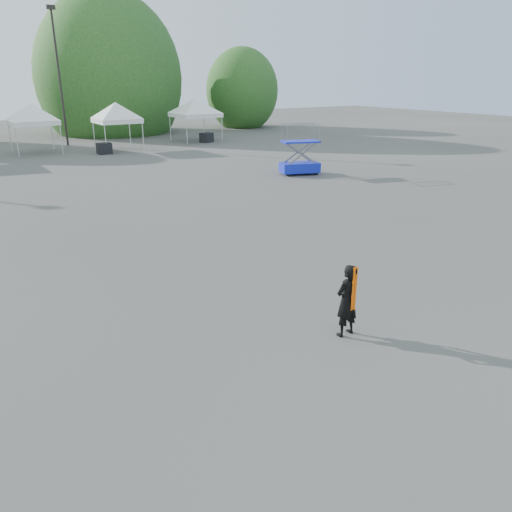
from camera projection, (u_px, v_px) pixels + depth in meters
ground at (274, 302)px, 11.90m from camera, size 120.00×120.00×0.00m
light_pole_east at (58, 69)px, 36.74m from camera, size 0.60×0.25×9.80m
tree_mid_e at (110, 78)px, 45.56m from camera, size 5.12×5.12×7.79m
tree_far_e at (242, 91)px, 51.09m from camera, size 3.84×3.84×5.84m
tent_e at (31, 107)px, 33.64m from camera, size 4.23×4.23×3.88m
tent_f at (116, 106)px, 34.96m from camera, size 4.08×4.08×3.88m
tent_g at (195, 102)px, 40.00m from camera, size 4.71×4.71×3.88m
man at (347, 301)px, 10.13m from camera, size 0.59×0.42×1.55m
scissor_lift at (300, 149)px, 26.78m from camera, size 2.28×1.63×2.67m
crate_mid at (104, 148)px, 34.21m from camera, size 1.00×0.80×0.75m
crate_east at (207, 138)px, 40.21m from camera, size 1.15×1.03×0.74m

